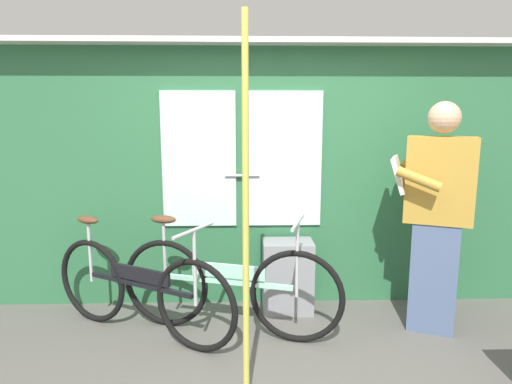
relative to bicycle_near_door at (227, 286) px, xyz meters
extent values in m
cube|color=#2D6B42|center=(0.31, 0.59, 0.70)|extent=(4.54, 0.08, 2.13)
cube|color=silver|center=(-0.24, 0.54, 0.87)|extent=(0.60, 0.02, 1.10)
cube|color=silver|center=(0.46, 0.54, 0.87)|extent=(0.60, 0.02, 1.10)
cylinder|color=#B2B2B7|center=(0.11, 0.52, 0.74)|extent=(0.28, 0.02, 0.02)
cube|color=silver|center=(0.31, 0.49, 1.78)|extent=(4.54, 0.28, 0.04)
torus|color=black|center=(0.49, -0.14, -0.02)|extent=(0.66, 0.23, 0.68)
torus|color=black|center=(-0.47, 0.14, -0.02)|extent=(0.66, 0.23, 0.68)
cube|color=#9EDBC6|center=(0.01, 0.00, 0.04)|extent=(0.92, 0.30, 0.03)
cube|color=#9EDBC6|center=(0.01, 0.00, 0.12)|extent=(0.54, 0.18, 0.10)
cylinder|color=#B7B7BC|center=(-0.47, 0.14, 0.22)|extent=(0.02, 0.02, 0.50)
ellipsoid|color=brown|center=(-0.47, 0.14, 0.47)|extent=(0.22, 0.14, 0.06)
cylinder|color=#B7B7BC|center=(0.49, -0.14, 0.24)|extent=(0.02, 0.02, 0.54)
cylinder|color=#B7B7BC|center=(0.49, -0.14, 0.51)|extent=(0.15, 0.43, 0.02)
torus|color=black|center=(-0.21, -0.24, -0.04)|extent=(0.60, 0.36, 0.66)
torus|color=black|center=(-1.06, 0.23, -0.04)|extent=(0.60, 0.36, 0.66)
cube|color=black|center=(-0.63, -0.01, 0.02)|extent=(0.82, 0.48, 0.03)
cube|color=black|center=(-0.63, -0.01, 0.10)|extent=(0.48, 0.29, 0.10)
cylinder|color=#B7B7BC|center=(-1.06, 0.23, 0.21)|extent=(0.02, 0.02, 0.49)
ellipsoid|color=brown|center=(-1.06, 0.23, 0.45)|extent=(0.22, 0.18, 0.06)
cylinder|color=#B7B7BC|center=(-0.21, -0.24, 0.23)|extent=(0.02, 0.02, 0.53)
cylinder|color=#B7B7BC|center=(-0.21, -0.24, 0.49)|extent=(0.24, 0.40, 0.02)
cube|color=slate|center=(1.52, 0.01, 0.05)|extent=(0.37, 0.29, 0.83)
cube|color=#B78C33|center=(1.52, 0.01, 0.77)|extent=(0.51, 0.36, 0.62)
sphere|color=tan|center=(1.52, 0.01, 1.22)|extent=(0.22, 0.22, 0.22)
cube|color=silver|center=(1.26, 0.12, 0.80)|extent=(0.23, 0.36, 0.26)
cylinder|color=#B78C33|center=(1.31, -0.13, 0.80)|extent=(0.31, 0.18, 0.17)
cylinder|color=#B78C33|center=(1.47, 0.26, 0.80)|extent=(0.31, 0.18, 0.17)
cube|color=gray|center=(0.48, 0.37, -0.07)|extent=(0.40, 0.28, 0.59)
cylinder|color=#C6C14C|center=(0.13, -0.77, 0.70)|extent=(0.04, 0.04, 2.13)
camera|label=1|loc=(0.11, -3.12, 1.26)|focal=31.67mm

